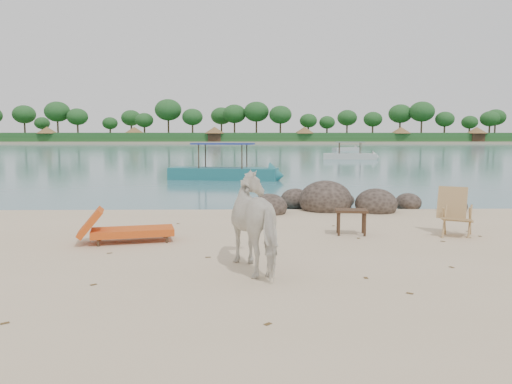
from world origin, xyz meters
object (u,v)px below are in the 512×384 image
(cow, at_px, (261,223))
(side_table, at_px, (351,223))
(boat_near, at_px, (223,149))
(deck_chair, at_px, (458,214))
(lounge_chair, at_px, (133,228))
(boulders, at_px, (338,203))

(cow, height_order, side_table, cow)
(side_table, height_order, boat_near, boat_near)
(deck_chair, bearing_deg, lounge_chair, -147.31)
(cow, relative_size, side_table, 2.71)
(lounge_chair, bearing_deg, side_table, -5.22)
(lounge_chair, xyz_separation_m, deck_chair, (6.92, 0.44, 0.22))
(boulders, height_order, side_table, boulders)
(boulders, xyz_separation_m, cow, (-2.48, -6.61, 0.57))
(lounge_chair, bearing_deg, boulders, 28.02)
(side_table, distance_m, boat_near, 15.38)
(boulders, xyz_separation_m, deck_chair, (1.85, -4.00, 0.31))
(cow, distance_m, deck_chair, 5.07)
(cow, bearing_deg, boat_near, -106.88)
(deck_chair, bearing_deg, side_table, -156.30)
(boulders, distance_m, boat_near, 11.88)
(boulders, height_order, boat_near, boat_near)
(boulders, relative_size, lounge_chair, 3.05)
(boat_near, bearing_deg, lounge_chair, -82.57)
(side_table, xyz_separation_m, deck_chair, (2.27, -0.21, 0.25))
(side_table, bearing_deg, deck_chair, 1.03)
(cow, bearing_deg, side_table, -147.77)
(lounge_chair, bearing_deg, cow, -53.24)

